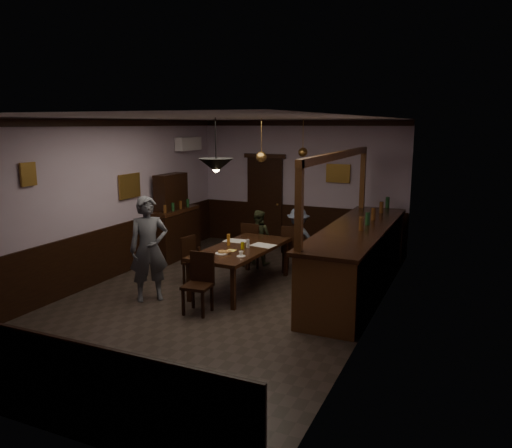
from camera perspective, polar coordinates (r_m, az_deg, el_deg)
The scene contains 31 objects.
room at distance 8.19m, azimuth -4.04°, elevation 1.47°, with size 5.01×8.01×3.01m.
dining_table at distance 8.90m, azimuth -1.70°, elevation -3.06°, with size 1.12×2.25×0.75m.
chair_far_left at distance 10.23m, azimuth -0.43°, elevation -2.16°, with size 0.41×0.41×0.93m.
chair_far_right at distance 9.85m, azimuth 4.25°, elevation -2.64°, with size 0.45×0.45×0.95m.
chair_near at distance 7.87m, azimuth -6.47°, elevation -6.37°, with size 0.44×0.44×0.94m.
chair_side at distance 9.27m, azimuth -7.28°, elevation -3.87°, with size 0.44×0.44×0.88m.
person_standing at distance 8.43m, azimuth -12.15°, elevation -2.80°, with size 0.64×0.42×1.75m, color #50525B.
person_seated_left at distance 10.46m, azimuth 0.26°, elevation -1.49°, with size 0.56×0.43×1.15m, color #3A4227.
person_seated_right at distance 10.08m, azimuth 4.83°, elevation -1.72°, with size 0.81×0.47×1.25m, color #505B72.
newspaper_left at distance 9.34m, azimuth -2.33°, elevation -1.93°, with size 0.42×0.30×0.01m, color silver.
newspaper_right at distance 8.99m, azimuth 0.85°, elevation -2.45°, with size 0.42×0.30×0.01m, color silver.
napkin at distance 8.65m, azimuth -2.85°, elevation -3.03°, with size 0.15×0.15×0.00m, color #E6CF55.
saucer at distance 8.26m, azimuth -1.73°, elevation -3.70°, with size 0.15×0.15×0.01m, color white.
coffee_cup at distance 8.27m, azimuth -1.71°, elevation -3.36°, with size 0.08×0.08×0.07m, color white.
pastry_plate at distance 8.44m, azimuth -3.92°, elevation -3.37°, with size 0.22×0.22×0.01m, color white.
pastry_ring_a at distance 8.45m, azimuth -3.94°, elevation -3.17°, with size 0.13×0.13×0.04m, color #C68C47.
pastry_ring_b at distance 8.44m, azimuth -3.26°, elevation -3.17°, with size 0.13×0.13×0.04m, color #C68C47.
soda_can at distance 8.74m, azimuth -1.55°, elevation -2.48°, with size 0.07×0.07×0.12m, color yellow.
beer_glass at distance 9.02m, azimuth -3.16°, elevation -1.80°, with size 0.06×0.06×0.20m, color #BF721E.
water_glass at distance 8.82m, azimuth -0.94°, elevation -2.26°, with size 0.06×0.06×0.15m, color silver.
pepper_mill at distance 8.38m, azimuth -6.51°, elevation -3.09°, with size 0.04×0.04×0.14m, color black.
sideboard at distance 11.07m, azimuth -9.41°, elevation -0.05°, with size 0.50×1.40×1.84m.
bar_counter at distance 8.91m, azimuth 11.51°, elevation -3.74°, with size 1.01×4.35×2.43m.
door_back at distance 12.17m, azimuth 1.01°, elevation 2.62°, with size 0.90×0.06×2.10m, color black.
ac_unit at distance 11.78m, azimuth -7.73°, elevation 9.07°, with size 0.20×0.85×0.30m.
picture_left_small at distance 8.38m, azimuth -24.60°, elevation 5.19°, with size 0.04×0.28×0.36m.
picture_left_large at distance 10.17m, azimuth -14.25°, elevation 4.23°, with size 0.04×0.62×0.48m.
picture_back at distance 11.50m, azimuth 9.37°, elevation 5.73°, with size 0.55×0.04×0.42m.
pendant_iron at distance 7.95m, azimuth -4.59°, elevation 6.71°, with size 0.56×0.56×0.85m.
pendant_brass_mid at distance 9.33m, azimuth 0.61°, elevation 7.66°, with size 0.20×0.20×0.81m.
pendant_brass_far at distance 10.93m, azimuth 5.37°, elevation 8.16°, with size 0.20×0.20×0.81m.
Camera 1 is at (3.81, -7.11, 2.91)m, focal length 35.00 mm.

